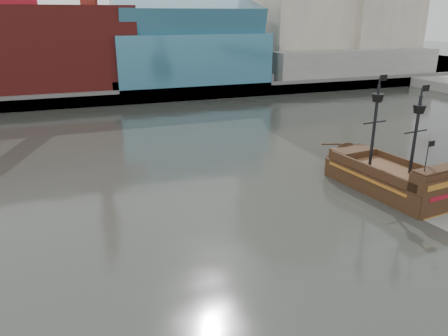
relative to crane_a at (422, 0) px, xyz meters
name	(u,v)px	position (x,y,z in m)	size (l,w,h in m)	color
ground	(346,298)	(-78.63, -82.00, -19.11)	(400.00, 400.00, 0.00)	#272924
promenade_far	(125,77)	(-78.63, 10.00, -18.11)	(220.00, 60.00, 2.00)	slate
seawall	(147,96)	(-78.63, -19.50, -17.81)	(220.00, 1.00, 2.60)	#4C4C49
crane_a	(422,0)	(0.00, 0.00, 0.00)	(22.50, 4.00, 32.25)	slate
crane_b	(421,14)	(9.60, 10.00, -3.54)	(19.10, 4.00, 26.25)	slate
pirate_ship	(388,181)	(-65.51, -69.48, -18.09)	(6.29, 15.51, 11.28)	black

